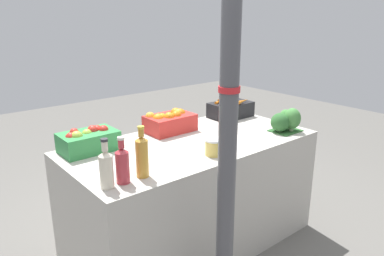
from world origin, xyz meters
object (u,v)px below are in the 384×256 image
Objects in this scene: apple_crate at (88,140)px; orange_crate at (170,121)px; pickle_jar at (214,147)px; support_pole at (229,92)px; juice_bottle_ruby at (122,164)px; broccoli_pile at (286,121)px; juice_bottle_cloudy at (106,168)px; juice_bottle_amber at (142,156)px; carrot_crate at (230,109)px.

orange_crate is (0.67, 0.00, 0.00)m from apple_crate.
apple_crate is 3.03× the size of pickle_jar.
support_pole is 10.27× the size of juice_bottle_ruby.
juice_bottle_cloudy is at bearing -179.98° from broccoli_pile.
juice_bottle_ruby is 2.16× the size of pickle_jar.
juice_bottle_amber is at bearing 0.00° from juice_bottle_ruby.
juice_bottle_cloudy is at bearing -158.96° from carrot_crate.
support_pole is 1.11m from apple_crate.
carrot_crate is 1.59m from juice_bottle_cloudy.
support_pole is 0.62m from juice_bottle_amber.
juice_bottle_cloudy is (-0.16, -0.57, 0.04)m from apple_crate.
pickle_jar is at bearing -141.56° from carrot_crate.
broccoli_pile is 0.90× the size of juice_bottle_cloudy.
broccoli_pile reaches higher than pickle_jar.
carrot_crate is at bearing 38.44° from pickle_jar.
orange_crate is at bearing 34.58° from juice_bottle_cloudy.
apple_crate and carrot_crate have the same top height.
juice_bottle_ruby is (-0.38, 0.40, -0.41)m from support_pole.
broccoli_pile is at bearing 21.35° from support_pole.
orange_crate is 1.00× the size of carrot_crate.
juice_bottle_cloudy is (-0.48, 0.40, -0.40)m from support_pole.
juice_bottle_ruby is (-0.06, -0.57, 0.03)m from apple_crate.
pickle_jar is (0.27, 0.39, -0.46)m from support_pole.
pickle_jar is at bearing 55.15° from support_pole.
juice_bottle_cloudy is at bearing 140.04° from support_pole.
juice_bottle_cloudy is (-1.48, -0.57, 0.04)m from carrot_crate.
apple_crate is at bearing 108.24° from support_pole.
juice_bottle_amber is at bearing -136.89° from orange_crate.
support_pole is 22.24× the size of pickle_jar.
orange_crate is 1.49× the size of broccoli_pile.
juice_bottle_cloudy reaches higher than pickle_jar.
support_pole is 0.66m from pickle_jar.
broccoli_pile is at bearing -22.90° from apple_crate.
juice_bottle_amber reaches higher than broccoli_pile.
support_pole is at bearing -135.92° from carrot_crate.
support_pole is 0.69m from juice_bottle_ruby.
pickle_jar is (0.75, -0.01, -0.06)m from juice_bottle_cloudy.
apple_crate is 1.40× the size of juice_bottle_ruby.
apple_crate is 1.24× the size of juice_bottle_amber.
orange_crate is at bearing 82.50° from pickle_jar.
juice_bottle_cloudy reaches higher than broccoli_pile.
pickle_jar is (-0.73, -0.58, -0.02)m from carrot_crate.
juice_bottle_ruby is 0.66m from pickle_jar.
orange_crate is at bearing 37.88° from juice_bottle_ruby.
apple_crate is 1.49× the size of broccoli_pile.
support_pole is at bearing -46.21° from juice_bottle_ruby.
juice_bottle_cloudy is 0.22m from juice_bottle_amber.
carrot_crate is at bearing 44.08° from support_pole.
broccoli_pile reaches higher than apple_crate.
support_pole is 7.35× the size of carrot_crate.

